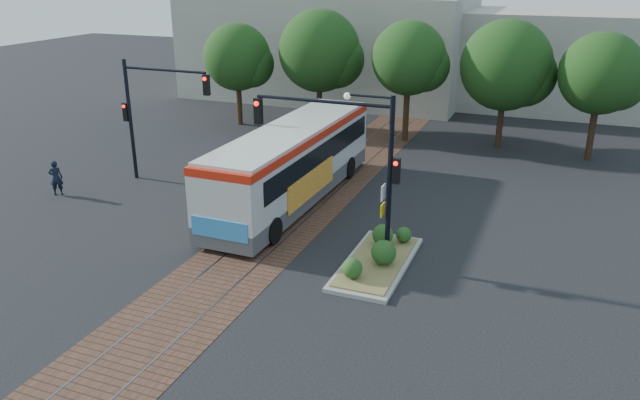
# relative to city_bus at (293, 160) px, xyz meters

# --- Properties ---
(ground) EXTENTS (120.00, 120.00, 0.00)m
(ground) POSITION_rel_city_bus_xyz_m (0.72, -4.04, -1.93)
(ground) COLOR black
(ground) RESTS_ON ground
(trackbed) EXTENTS (3.60, 40.00, 0.02)m
(trackbed) POSITION_rel_city_bus_xyz_m (0.72, -0.04, -1.92)
(trackbed) COLOR brown
(trackbed) RESTS_ON ground
(tree_row) EXTENTS (26.40, 5.60, 7.67)m
(tree_row) POSITION_rel_city_bus_xyz_m (1.93, 12.38, 2.92)
(tree_row) COLOR #382314
(tree_row) RESTS_ON ground
(warehouses) EXTENTS (40.00, 13.00, 8.00)m
(warehouses) POSITION_rel_city_bus_xyz_m (0.20, 24.71, 1.88)
(warehouses) COLOR #ADA899
(warehouses) RESTS_ON ground
(city_bus) EXTENTS (2.97, 12.98, 3.46)m
(city_bus) POSITION_rel_city_bus_xyz_m (0.00, 0.00, 0.00)
(city_bus) COLOR #4B4B4E
(city_bus) RESTS_ON ground
(traffic_island) EXTENTS (2.20, 5.20, 1.13)m
(traffic_island) POSITION_rel_city_bus_xyz_m (5.54, -4.93, -1.60)
(traffic_island) COLOR gray
(traffic_island) RESTS_ON ground
(signal_pole_main) EXTENTS (5.49, 0.46, 6.00)m
(signal_pole_main) POSITION_rel_city_bus_xyz_m (4.59, -4.84, 2.23)
(signal_pole_main) COLOR black
(signal_pole_main) RESTS_ON ground
(signal_pole_left) EXTENTS (4.99, 0.34, 6.00)m
(signal_pole_left) POSITION_rel_city_bus_xyz_m (-7.64, -0.04, 1.94)
(signal_pole_left) COLOR black
(signal_pole_left) RESTS_ON ground
(officer) EXTENTS (0.73, 0.68, 1.68)m
(officer) POSITION_rel_city_bus_xyz_m (-10.67, -3.48, -1.09)
(officer) COLOR black
(officer) RESTS_ON ground
(parked_car) EXTENTS (4.50, 2.59, 1.23)m
(parked_car) POSITION_rel_city_bus_xyz_m (-2.90, 7.44, -1.32)
(parked_car) COLOR black
(parked_car) RESTS_ON ground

